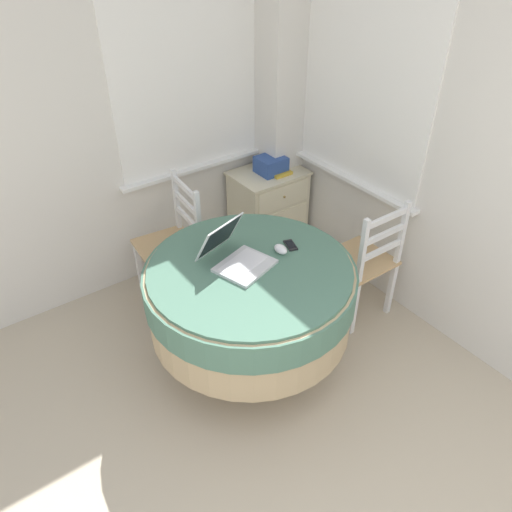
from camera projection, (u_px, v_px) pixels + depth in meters
corner_room_shell at (302, 154)px, 2.66m from camera, size 4.13×4.97×2.55m
round_dining_table at (250, 293)px, 2.83m from camera, size 1.18×1.18×0.75m
laptop at (236, 256)px, 2.72m from camera, size 0.38×0.43×0.24m
computer_mouse at (281, 249)px, 2.82m from camera, size 0.06×0.09×0.05m
cell_phone at (291, 245)px, 2.89m from camera, size 0.08×0.12×0.01m
dining_chair_near_back_window at (173, 244)px, 3.46m from camera, size 0.43×0.44×0.89m
dining_chair_near_right_window at (363, 262)px, 3.29m from camera, size 0.41×0.39×0.89m
corner_cabinet at (268, 209)px, 4.05m from camera, size 0.56×0.42×0.66m
storage_box at (271, 165)px, 3.82m from camera, size 0.21×0.19×0.13m
book_on_cabinet at (276, 170)px, 3.86m from camera, size 0.16×0.23×0.02m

